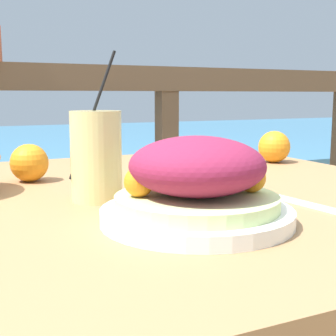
% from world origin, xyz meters
% --- Properties ---
extents(patio_table, '(1.08, 1.00, 0.72)m').
position_xyz_m(patio_table, '(0.00, 0.00, 0.63)').
color(patio_table, '#997047').
rests_on(patio_table, ground_plane).
extents(railing_fence, '(2.80, 0.08, 1.00)m').
position_xyz_m(railing_fence, '(0.00, 0.88, 0.72)').
color(railing_fence, brown).
rests_on(railing_fence, ground_plane).
extents(salad_plate, '(0.26, 0.26, 0.12)m').
position_xyz_m(salad_plate, '(-0.01, -0.22, 0.77)').
color(salad_plate, white).
rests_on(salad_plate, patio_table).
extents(drink_glass, '(0.09, 0.08, 0.24)m').
position_xyz_m(drink_glass, '(-0.09, -0.03, 0.79)').
color(drink_glass, '#DBCC7F').
rests_on(drink_glass, patio_table).
extents(knife, '(0.04, 0.18, 0.00)m').
position_xyz_m(knife, '(0.19, -0.21, 0.72)').
color(knife, silver).
rests_on(knife, patio_table).
extents(orange_near_basket, '(0.08, 0.08, 0.08)m').
position_xyz_m(orange_near_basket, '(0.44, 0.19, 0.76)').
color(orange_near_basket, orange).
rests_on(orange_near_basket, patio_table).
extents(orange_near_glass, '(0.08, 0.08, 0.08)m').
position_xyz_m(orange_near_glass, '(-0.17, 0.18, 0.76)').
color(orange_near_glass, orange).
rests_on(orange_near_glass, patio_table).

